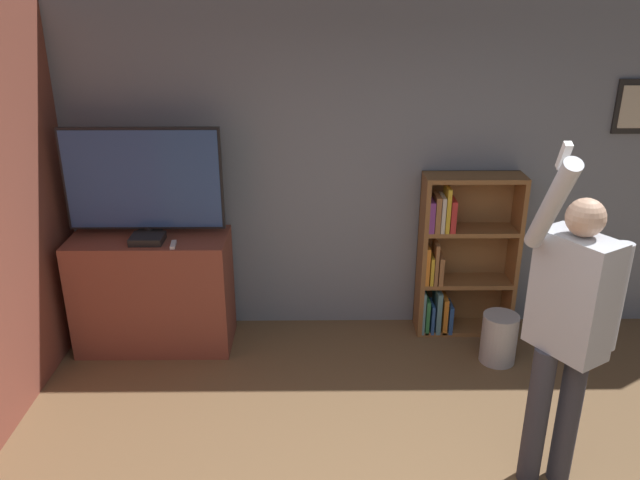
# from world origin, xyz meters

# --- Properties ---
(wall_back) EXTENTS (6.89, 0.09, 2.70)m
(wall_back) POSITION_xyz_m (0.01, 2.92, 1.35)
(wall_back) COLOR gray
(wall_back) RESTS_ON ground_plane
(tv_ledge) EXTENTS (1.22, 0.54, 0.94)m
(tv_ledge) POSITION_xyz_m (-1.74, 2.53, 0.47)
(tv_ledge) COLOR brown
(tv_ledge) RESTS_ON ground_plane
(television) EXTENTS (1.20, 0.22, 0.85)m
(television) POSITION_xyz_m (-1.74, 2.57, 1.38)
(television) COLOR black
(television) RESTS_ON tv_ledge
(game_console) EXTENTS (0.25, 0.21, 0.06)m
(game_console) POSITION_xyz_m (-1.71, 2.43, 0.96)
(game_console) COLOR black
(game_console) RESTS_ON tv_ledge
(remote_loose) EXTENTS (0.05, 0.14, 0.02)m
(remote_loose) POSITION_xyz_m (-1.50, 2.35, 0.95)
(remote_loose) COLOR white
(remote_loose) RESTS_ON tv_ledge
(bookshelf) EXTENTS (0.79, 0.28, 1.37)m
(bookshelf) POSITION_xyz_m (0.73, 2.74, 0.65)
(bookshelf) COLOR brown
(bookshelf) RESTS_ON ground_plane
(person) EXTENTS (0.55, 0.57, 2.09)m
(person) POSITION_xyz_m (0.91, 0.95, 1.06)
(person) COLOR #383842
(person) RESTS_ON ground_plane
(waste_bin) EXTENTS (0.28, 0.28, 0.40)m
(waste_bin) POSITION_xyz_m (0.98, 2.23, 0.20)
(waste_bin) COLOR #B7B7BC
(waste_bin) RESTS_ON ground_plane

